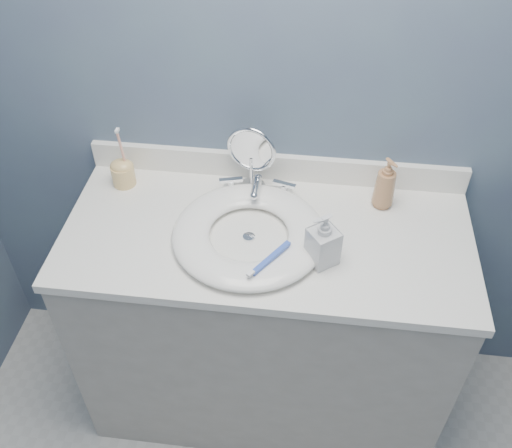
% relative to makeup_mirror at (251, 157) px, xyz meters
% --- Properties ---
extents(back_wall, '(2.20, 0.02, 2.40)m').
position_rel_makeup_mirror_xyz_m(back_wall, '(0.07, 0.08, 0.19)').
color(back_wall, '#4B5571').
rests_on(back_wall, ground).
extents(vanity_cabinet, '(1.20, 0.55, 0.85)m').
position_rel_makeup_mirror_xyz_m(vanity_cabinet, '(0.07, -0.20, -0.58)').
color(vanity_cabinet, '#ADA79E').
rests_on(vanity_cabinet, ground).
extents(countertop, '(1.22, 0.57, 0.03)m').
position_rel_makeup_mirror_xyz_m(countertop, '(0.07, -0.20, -0.14)').
color(countertop, white).
rests_on(countertop, vanity_cabinet).
extents(backsplash, '(1.22, 0.02, 0.09)m').
position_rel_makeup_mirror_xyz_m(backsplash, '(0.07, 0.07, -0.08)').
color(backsplash, white).
rests_on(backsplash, countertop).
extents(basin, '(0.45, 0.45, 0.04)m').
position_rel_makeup_mirror_xyz_m(basin, '(0.02, -0.23, -0.11)').
color(basin, white).
rests_on(basin, countertop).
extents(drain, '(0.04, 0.04, 0.01)m').
position_rel_makeup_mirror_xyz_m(drain, '(0.02, -0.23, -0.12)').
color(drain, silver).
rests_on(drain, countertop).
extents(faucet, '(0.25, 0.13, 0.07)m').
position_rel_makeup_mirror_xyz_m(faucet, '(0.02, -0.03, -0.10)').
color(faucet, silver).
rests_on(faucet, countertop).
extents(makeup_mirror, '(0.16, 0.09, 0.23)m').
position_rel_makeup_mirror_xyz_m(makeup_mirror, '(0.00, 0.00, 0.00)').
color(makeup_mirror, silver).
rests_on(makeup_mirror, countertop).
extents(soap_bottle_amber, '(0.09, 0.09, 0.17)m').
position_rel_makeup_mirror_xyz_m(soap_bottle_amber, '(0.41, -0.03, -0.04)').
color(soap_bottle_amber, '#AC774D').
rests_on(soap_bottle_amber, countertop).
extents(soap_bottle_clear, '(0.11, 0.11, 0.17)m').
position_rel_makeup_mirror_xyz_m(soap_bottle_clear, '(0.24, -0.29, -0.04)').
color(soap_bottle_clear, silver).
rests_on(soap_bottle_clear, countertop).
extents(toothbrush_holder, '(0.07, 0.07, 0.21)m').
position_rel_makeup_mirror_xyz_m(toothbrush_holder, '(-0.41, -0.03, -0.08)').
color(toothbrush_holder, '#E5BD72').
rests_on(toothbrush_holder, countertop).
extents(toothbrush_lying, '(0.11, 0.15, 0.02)m').
position_rel_makeup_mirror_xyz_m(toothbrush_lying, '(0.09, -0.35, -0.08)').
color(toothbrush_lying, blue).
rests_on(toothbrush_lying, basin).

